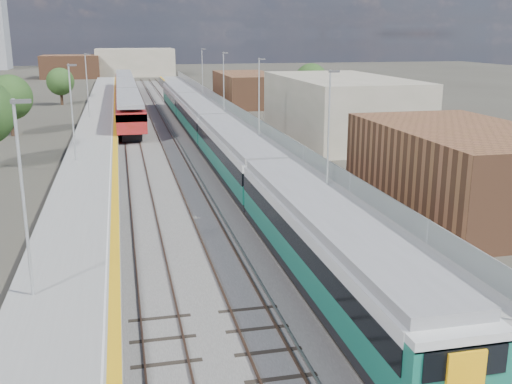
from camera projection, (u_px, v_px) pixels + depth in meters
name	position (u px, v px, depth m)	size (l,w,h in m)	color
ground	(183.00, 136.00, 65.01)	(320.00, 320.00, 0.00)	#47443A
ballast_bed	(161.00, 133.00, 66.87)	(10.50, 155.00, 0.06)	#565451
tracks	(165.00, 130.00, 68.56)	(8.96, 160.00, 0.17)	#4C3323
platform_right	(227.00, 126.00, 68.35)	(4.70, 155.00, 8.52)	slate
platform_left	(98.00, 131.00, 65.28)	(4.30, 155.00, 8.52)	slate
buildings	(66.00, 34.00, 141.91)	(72.00, 185.50, 40.00)	brown
green_train	(214.00, 132.00, 53.29)	(2.92, 81.14, 3.21)	black
red_train	(126.00, 93.00, 87.80)	(3.06, 62.02, 3.86)	black
tree_b	(9.00, 98.00, 63.95)	(4.86, 4.86, 6.59)	#382619
tree_c	(60.00, 82.00, 92.39)	(4.22, 4.22, 5.72)	#382619
tree_d	(311.00, 80.00, 87.24)	(4.89, 4.89, 6.63)	#382619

